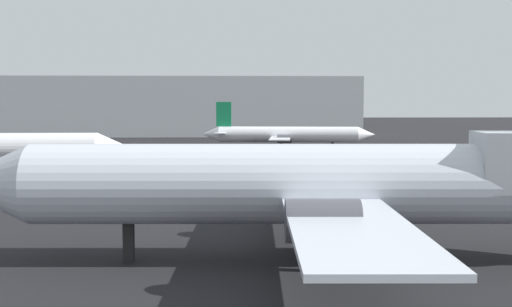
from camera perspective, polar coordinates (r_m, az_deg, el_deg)
The scene contains 3 objects.
airplane_at_gate at distance 30.46m, azimuth 4.43°, elevation -2.73°, with size 34.12×28.84×11.82m.
airplane_distant at distance 95.12m, azimuth 2.72°, elevation 1.72°, with size 25.83×18.64×7.64m.
terminal_building at distance 148.84m, azimuth -7.11°, elevation 4.20°, with size 82.84×20.80×13.23m, color #999EA3.
Camera 1 is at (-2.67, -12.01, 7.62)m, focal length 44.76 mm.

